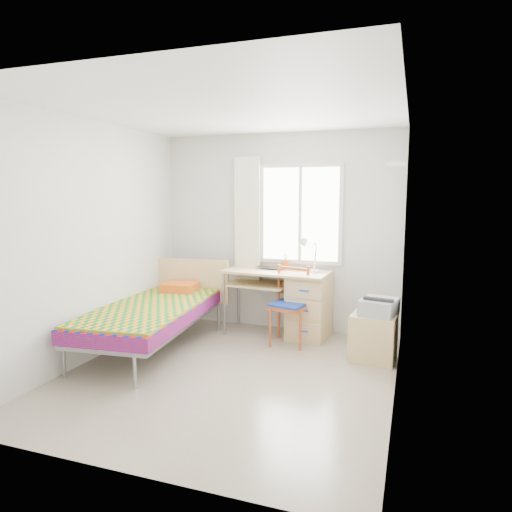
{
  "coord_description": "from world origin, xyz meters",
  "views": [
    {
      "loc": [
        1.7,
        -4.08,
        1.82
      ],
      "look_at": [
        0.1,
        0.55,
        1.14
      ],
      "focal_mm": 32.0,
      "sensor_mm": 36.0,
      "label": 1
    }
  ],
  "objects_px": {
    "chair": "(291,300)",
    "cabinet": "(373,337)",
    "printer": "(379,306)",
    "desk": "(304,302)",
    "bed": "(155,311)"
  },
  "relations": [
    {
      "from": "cabinet",
      "to": "printer",
      "type": "xyz_separation_m",
      "value": [
        0.05,
        0.02,
        0.35
      ]
    },
    {
      "from": "desk",
      "to": "printer",
      "type": "relative_size",
      "value": 2.89
    },
    {
      "from": "desk",
      "to": "cabinet",
      "type": "relative_size",
      "value": 2.69
    },
    {
      "from": "chair",
      "to": "printer",
      "type": "distance_m",
      "value": 1.08
    },
    {
      "from": "bed",
      "to": "chair",
      "type": "distance_m",
      "value": 1.62
    },
    {
      "from": "chair",
      "to": "cabinet",
      "type": "distance_m",
      "value": 1.08
    },
    {
      "from": "bed",
      "to": "printer",
      "type": "relative_size",
      "value": 4.7
    },
    {
      "from": "desk",
      "to": "cabinet",
      "type": "distance_m",
      "value": 1.08
    },
    {
      "from": "desk",
      "to": "cabinet",
      "type": "height_order",
      "value": "desk"
    },
    {
      "from": "bed",
      "to": "desk",
      "type": "relative_size",
      "value": 1.62
    },
    {
      "from": "printer",
      "to": "bed",
      "type": "bearing_deg",
      "value": -157.26
    },
    {
      "from": "desk",
      "to": "bed",
      "type": "bearing_deg",
      "value": -142.3
    },
    {
      "from": "bed",
      "to": "desk",
      "type": "distance_m",
      "value": 1.85
    },
    {
      "from": "bed",
      "to": "printer",
      "type": "bearing_deg",
      "value": 5.44
    },
    {
      "from": "cabinet",
      "to": "printer",
      "type": "distance_m",
      "value": 0.35
    }
  ]
}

